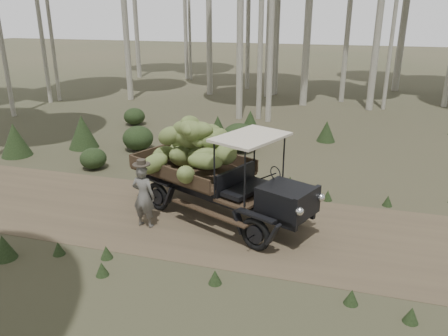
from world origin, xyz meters
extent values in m
plane|color=#473D2B|center=(0.00, 0.00, 0.00)|extent=(120.00, 120.00, 0.00)
cube|color=brown|center=(0.00, 0.00, 0.00)|extent=(70.00, 4.00, 0.01)
cube|color=black|center=(-0.50, -0.36, 1.03)|extent=(1.34, 1.31, 0.57)
cube|color=black|center=(0.02, -0.58, 1.03)|extent=(0.51, 0.98, 0.64)
cube|color=black|center=(-1.82, 0.23, 1.13)|extent=(0.66, 1.35, 0.57)
cube|color=#38281C|center=(-3.14, 0.81, 1.03)|extent=(3.38, 2.86, 0.08)
cube|color=#38281C|center=(-2.76, 1.66, 1.21)|extent=(2.66, 1.22, 0.33)
cube|color=#38281C|center=(-3.51, -0.04, 1.21)|extent=(2.66, 1.22, 0.33)
cube|color=#38281C|center=(-4.45, 1.39, 1.21)|extent=(0.80, 1.72, 0.33)
cube|color=beige|center=(-1.41, 0.05, 2.28)|extent=(1.79, 2.08, 0.06)
cube|color=black|center=(-1.99, 0.73, 0.64)|extent=(4.37, 2.01, 0.19)
cube|color=black|center=(-2.31, 0.01, 0.64)|extent=(4.37, 2.01, 0.19)
torus|color=black|center=(-0.36, 0.48, 0.39)|extent=(0.77, 0.44, 0.78)
torus|color=black|center=(-1.02, -1.03, 0.39)|extent=(0.77, 0.44, 0.78)
torus|color=black|center=(-3.28, 1.77, 0.39)|extent=(0.77, 0.44, 0.78)
torus|color=black|center=(-3.94, 0.26, 0.39)|extent=(0.77, 0.44, 0.78)
sphere|color=beige|center=(0.28, -0.19, 1.08)|extent=(0.19, 0.19, 0.19)
sphere|color=beige|center=(-0.10, -1.04, 1.08)|extent=(0.19, 0.19, 0.19)
ellipsoid|color=olive|center=(-2.77, 0.91, 1.24)|extent=(0.77, 0.83, 0.57)
ellipsoid|color=olive|center=(-3.33, 1.47, 1.62)|extent=(0.58, 0.86, 0.64)
ellipsoid|color=olive|center=(-3.27, 0.85, 1.90)|extent=(0.92, 0.74, 0.71)
ellipsoid|color=olive|center=(-2.93, 0.66, 2.16)|extent=(1.00, 0.63, 0.62)
ellipsoid|color=olive|center=(-3.50, 0.91, 1.34)|extent=(0.83, 1.07, 0.81)
ellipsoid|color=olive|center=(-3.67, 1.50, 1.60)|extent=(0.98, 0.79, 0.62)
ellipsoid|color=olive|center=(-2.52, 0.80, 1.96)|extent=(0.90, 0.98, 0.61)
ellipsoid|color=olive|center=(-3.14, 0.71, 2.18)|extent=(0.65, 0.96, 0.48)
ellipsoid|color=olive|center=(-4.02, 0.94, 1.35)|extent=(0.73, 0.81, 0.46)
ellipsoid|color=olive|center=(-2.18, 0.64, 1.62)|extent=(0.78, 0.87, 0.66)
ellipsoid|color=olive|center=(-2.96, 0.86, 1.92)|extent=(0.76, 1.01, 0.53)
ellipsoid|color=olive|center=(-3.12, 0.65, 2.17)|extent=(0.81, 0.54, 0.58)
ellipsoid|color=olive|center=(-3.55, 1.19, 1.28)|extent=(1.01, 0.92, 0.59)
ellipsoid|color=olive|center=(-2.35, 0.89, 1.63)|extent=(0.83, 0.55, 0.56)
ellipsoid|color=olive|center=(-3.75, 0.79, 1.93)|extent=(0.94, 0.67, 0.73)
ellipsoid|color=olive|center=(-3.32, 0.76, 2.17)|extent=(1.00, 0.80, 0.56)
ellipsoid|color=olive|center=(-3.89, 1.70, 1.25)|extent=(0.73, 1.02, 0.74)
ellipsoid|color=olive|center=(-2.50, -0.06, 1.62)|extent=(0.92, 0.48, 0.45)
ellipsoid|color=olive|center=(-2.70, 0.98, 2.01)|extent=(0.83, 0.95, 0.63)
ellipsoid|color=olive|center=(-3.23, 0.94, 2.25)|extent=(0.60, 0.86, 0.59)
ellipsoid|color=olive|center=(-3.14, 1.00, 1.29)|extent=(0.97, 0.86, 0.74)
ellipsoid|color=olive|center=(-3.49, 1.41, 1.67)|extent=(0.77, 0.47, 0.57)
ellipsoid|color=olive|center=(-3.40, 0.80, 1.95)|extent=(0.93, 0.62, 0.60)
ellipsoid|color=olive|center=(-3.02, 0.61, 2.15)|extent=(0.93, 0.92, 0.71)
ellipsoid|color=olive|center=(-3.49, 1.46, 1.25)|extent=(0.85, 0.92, 0.46)
ellipsoid|color=olive|center=(-2.65, 0.38, 1.60)|extent=(0.87, 0.75, 0.51)
ellipsoid|color=olive|center=(-3.91, 0.08, 1.38)|extent=(0.99, 0.68, 0.78)
ellipsoid|color=olive|center=(-2.87, -0.38, 1.36)|extent=(0.59, 0.91, 0.72)
imported|color=#585651|center=(-3.87, -0.67, 0.80)|extent=(0.61, 0.42, 1.60)
cylinder|color=#322B23|center=(-3.87, -0.67, 1.62)|extent=(0.45, 0.45, 0.02)
cylinder|color=#322B23|center=(-3.87, -0.67, 1.67)|extent=(0.23, 0.23, 0.13)
cone|color=#233319|center=(-9.02, 4.60, 0.63)|extent=(1.13, 1.13, 1.26)
ellipsoid|color=#233319|center=(-6.84, 4.90, 0.47)|extent=(1.15, 1.15, 0.92)
ellipsoid|color=#233319|center=(-5.12, 6.23, 0.41)|extent=(0.99, 0.99, 0.79)
cone|color=#233319|center=(-6.11, -2.87, 0.28)|extent=(0.50, 0.50, 0.55)
ellipsoid|color=#233319|center=(-8.76, 8.34, 0.40)|extent=(0.97, 0.97, 0.77)
cone|color=#233319|center=(-0.09, 8.08, 0.42)|extent=(0.75, 0.75, 0.84)
ellipsoid|color=#233319|center=(-7.35, 2.61, 0.36)|extent=(0.88, 0.88, 0.70)
cone|color=#233319|center=(-5.61, 3.02, 0.27)|extent=(0.49, 0.49, 0.54)
cone|color=#233319|center=(-3.14, 7.65, 0.58)|extent=(1.05, 1.05, 1.17)
cone|color=#233319|center=(-4.53, 7.63, 0.43)|extent=(0.78, 0.78, 0.87)
ellipsoid|color=#233319|center=(-3.15, 5.85, 0.54)|extent=(1.31, 1.31, 1.05)
ellipsoid|color=#233319|center=(-2.97, 4.28, 0.20)|extent=(0.48, 0.48, 0.38)
cone|color=#233319|center=(-10.81, 3.05, 0.60)|extent=(1.08, 1.08, 1.21)
cone|color=#233319|center=(2.05, -2.62, 0.15)|extent=(0.27, 0.27, 0.30)
cone|color=#233319|center=(-4.05, 2.22, 0.15)|extent=(0.27, 0.27, 0.30)
cone|color=#233319|center=(-3.77, -2.85, 0.15)|extent=(0.27, 0.27, 0.30)
cone|color=#233319|center=(1.95, 2.25, 0.15)|extent=(0.27, 0.27, 0.30)
cone|color=#233319|center=(-1.50, -2.48, 0.15)|extent=(0.27, 0.27, 0.30)
cone|color=#233319|center=(-3.09, 2.21, 0.15)|extent=(0.27, 0.27, 0.30)
cone|color=#233319|center=(1.06, -2.39, 0.15)|extent=(0.27, 0.27, 0.30)
cone|color=#233319|center=(-0.81, 2.92, 0.15)|extent=(0.27, 0.27, 0.30)
cone|color=#233319|center=(0.35, 2.16, 0.15)|extent=(0.27, 0.27, 0.30)
cone|color=#233319|center=(-5.10, -2.41, 0.15)|extent=(0.27, 0.27, 0.30)
cone|color=#233319|center=(-2.69, 2.10, 0.15)|extent=(0.27, 0.27, 0.30)
cone|color=#233319|center=(-3.58, 2.99, 0.15)|extent=(0.27, 0.27, 0.30)
cone|color=#233319|center=(-4.02, -2.26, 0.15)|extent=(0.27, 0.27, 0.30)
camera|label=1|loc=(0.69, -9.39, 5.06)|focal=35.00mm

